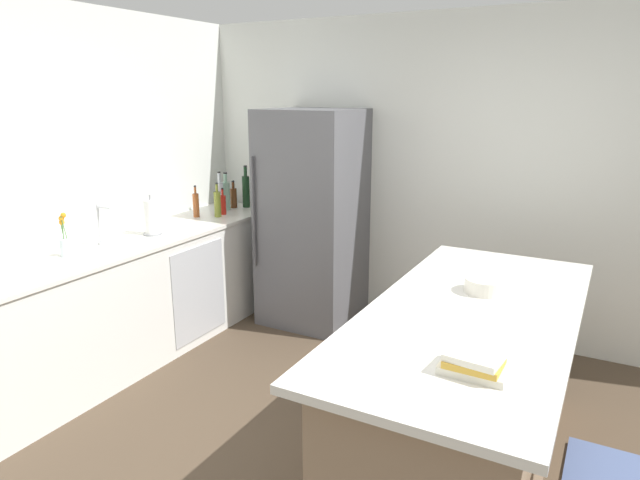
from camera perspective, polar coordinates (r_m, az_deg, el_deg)
name	(u,v)px	position (r m, az deg, el deg)	size (l,w,h in m)	color
wall_rear	(466,180)	(4.66, 14.78, 6.01)	(6.00, 0.10, 2.60)	silver
wall_left	(15,198)	(4.24, -28.89, 3.77)	(0.10, 6.00, 2.60)	silver
counter_run_left	(133,298)	(4.50, -18.70, -5.68)	(0.69, 3.07, 0.92)	silver
kitchen_island	(466,391)	(3.12, 14.83, -14.77)	(0.98, 2.21, 0.93)	#8E755B
refrigerator	(312,219)	(4.79, -0.80, 2.20)	(0.78, 0.74, 1.85)	#56565B
sink_faucet	(101,224)	(4.24, -21.63, 1.56)	(0.15, 0.05, 0.30)	silver
flower_vase	(65,243)	(4.06, -24.75, -0.24)	(0.08, 0.08, 0.30)	silver
paper_towel_roll	(151,218)	(4.43, -16.95, 2.21)	(0.14, 0.14, 0.31)	gray
wine_bottle	(246,190)	(5.31, -7.62, 5.07)	(0.07, 0.07, 0.40)	#19381E
syrup_bottle	(234,197)	(5.31, -8.88, 4.37)	(0.06, 0.06, 0.26)	#5B3319
gin_bottle	(226,195)	(5.22, -9.64, 4.62)	(0.07, 0.07, 0.35)	#8CB79E
soda_bottle	(220,196)	(5.15, -10.25, 4.47)	(0.07, 0.07, 0.37)	silver
hot_sauce_bottle	(223,204)	(5.04, -9.95, 3.63)	(0.05, 0.05, 0.24)	red
olive_oil_bottle	(217,204)	(4.94, -10.50, 3.70)	(0.06, 0.06, 0.30)	olive
vinegar_bottle	(196,205)	(4.97, -12.63, 3.57)	(0.05, 0.05, 0.28)	#994C23
cookbook_stack	(474,363)	(2.29, 15.56, -12.11)	(0.26, 0.20, 0.09)	silver
mixing_bowl	(485,285)	(3.17, 16.58, -4.50)	(0.22, 0.22, 0.08)	silver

